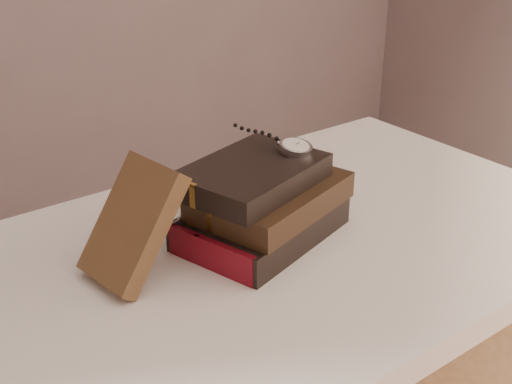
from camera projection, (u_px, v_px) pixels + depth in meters
table at (276, 290)px, 1.00m from camera, size 1.00×0.60×0.75m
book_stack at (262, 203)px, 0.95m from camera, size 0.27×0.22×0.12m
journal at (133, 224)px, 0.84m from camera, size 0.13×0.12×0.15m
pocket_watch at (293, 146)px, 0.96m from camera, size 0.06×0.15×0.02m
eyeglasses at (181, 201)px, 0.92m from camera, size 0.12×0.14×0.05m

